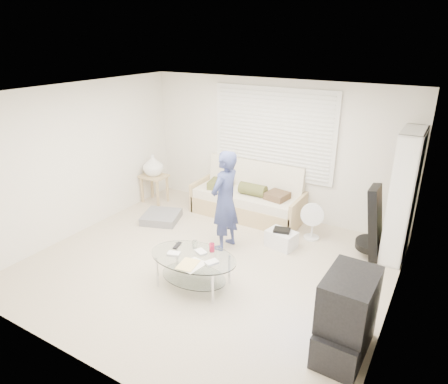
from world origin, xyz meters
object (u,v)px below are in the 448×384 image
Objects in this scene: futon_sofa at (248,199)px; bookshelf at (403,196)px; coffee_table at (194,262)px; tv_unit at (346,316)px.

futon_sofa is 2.70m from bookshelf.
bookshelf is 3.19m from coffee_table.
futon_sofa is 2.43m from coffee_table.
tv_unit is 0.74× the size of coffee_table.
bookshelf is at bearing -3.47° from futon_sofa.
bookshelf is 2.48m from tv_unit.
coffee_table is at bearing -80.15° from futon_sofa.
bookshelf is at bearing 87.04° from tv_unit.
futon_sofa is 3.59m from tv_unit.
futon_sofa is at bearing 99.85° from coffee_table.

